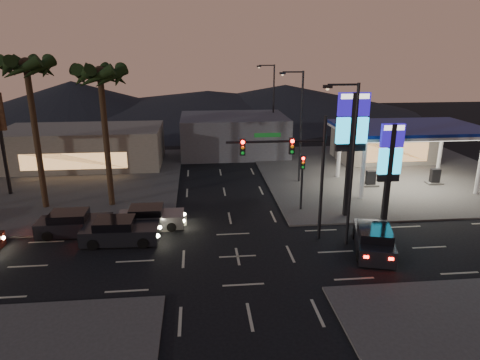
{
  "coord_description": "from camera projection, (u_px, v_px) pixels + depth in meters",
  "views": [
    {
      "loc": [
        -2.16,
        -22.84,
        11.91
      ],
      "look_at": [
        0.72,
        5.65,
        3.0
      ],
      "focal_mm": 32.0,
      "sensor_mm": 36.0,
      "label": 1
    }
  ],
  "objects": [
    {
      "name": "palm_a",
      "position": [
        101.0,
        83.0,
        30.8
      ],
      "size": [
        4.41,
        4.41,
        10.86
      ],
      "color": "black",
      "rests_on": "ground"
    },
    {
      "name": "hill_left",
      "position": [
        73.0,
        98.0,
        79.16
      ],
      "size": [
        40.0,
        40.0,
        6.0
      ],
      "primitive_type": "cone",
      "color": "black",
      "rests_on": "ground"
    },
    {
      "name": "corner_lot_nw",
      "position": [
        47.0,
        183.0,
        39.09
      ],
      "size": [
        24.0,
        24.0,
        0.12
      ],
      "primitive_type": "cube",
      "color": "#47443F",
      "rests_on": "ground"
    },
    {
      "name": "pylon_sign_short",
      "position": [
        390.0,
        158.0,
        29.39
      ],
      "size": [
        1.6,
        0.35,
        7.0
      ],
      "color": "black",
      "rests_on": "ground"
    },
    {
      "name": "car_lane_a_front",
      "position": [
        119.0,
        232.0,
        27.07
      ],
      "size": [
        4.98,
        2.22,
        1.6
      ],
      "color": "black",
      "rests_on": "ground"
    },
    {
      "name": "hill_center",
      "position": [
        208.0,
        101.0,
        81.85
      ],
      "size": [
        60.0,
        60.0,
        4.0
      ],
      "primitive_type": "cone",
      "color": "black",
      "rests_on": "ground"
    },
    {
      "name": "pedestal_signal",
      "position": [
        302.0,
        174.0,
        31.73
      ],
      "size": [
        0.32,
        0.39,
        4.3
      ],
      "color": "black",
      "rests_on": "ground"
    },
    {
      "name": "building_far_west",
      "position": [
        84.0,
        147.0,
        44.41
      ],
      "size": [
        16.0,
        8.0,
        4.0
      ],
      "primitive_type": "cube",
      "color": "#726B5B",
      "rests_on": "ground"
    },
    {
      "name": "gas_station",
      "position": [
        409.0,
        130.0,
        36.87
      ],
      "size": [
        12.2,
        8.2,
        5.47
      ],
      "color": "silver",
      "rests_on": "ground"
    },
    {
      "name": "car_lane_b_mid",
      "position": [
        74.0,
        224.0,
        28.29
      ],
      "size": [
        4.89,
        2.13,
        1.58
      ],
      "color": "black",
      "rests_on": "ground"
    },
    {
      "name": "streetlight_far",
      "position": [
        272.0,
        102.0,
        51.0
      ],
      "size": [
        2.14,
        0.25,
        10.0
      ],
      "color": "black",
      "rests_on": "ground"
    },
    {
      "name": "building_far_mid",
      "position": [
        233.0,
        135.0,
        49.68
      ],
      "size": [
        12.0,
        9.0,
        4.4
      ],
      "primitive_type": "cube",
      "color": "#4C4C51",
      "rests_on": "ground"
    },
    {
      "name": "ground",
      "position": [
        238.0,
        256.0,
        25.44
      ],
      "size": [
        140.0,
        140.0,
        0.0
      ],
      "primitive_type": "plane",
      "color": "black",
      "rests_on": "ground"
    },
    {
      "name": "suv_station",
      "position": [
        374.0,
        240.0,
        25.85
      ],
      "size": [
        3.29,
        5.22,
        1.63
      ],
      "color": "black",
      "rests_on": "ground"
    },
    {
      "name": "car_lane_b_front",
      "position": [
        150.0,
        218.0,
        29.41
      ],
      "size": [
        4.63,
        2.0,
        1.49
      ],
      "color": "slate",
      "rests_on": "ground"
    },
    {
      "name": "hill_right",
      "position": [
        285.0,
        98.0,
        83.14
      ],
      "size": [
        50.0,
        50.0,
        5.0
      ],
      "primitive_type": "cone",
      "color": "black",
      "rests_on": "ground"
    },
    {
      "name": "pylon_sign_tall",
      "position": [
        352.0,
        131.0,
        29.58
      ],
      "size": [
        2.2,
        0.35,
        9.0
      ],
      "color": "black",
      "rests_on": "ground"
    },
    {
      "name": "traffic_signal_mast",
      "position": [
        295.0,
        161.0,
        26.14
      ],
      "size": [
        6.1,
        0.39,
        8.0
      ],
      "color": "black",
      "rests_on": "ground"
    },
    {
      "name": "palm_b",
      "position": [
        27.0,
        76.0,
        30.16
      ],
      "size": [
        4.41,
        4.41,
        11.46
      ],
      "color": "black",
      "rests_on": "ground"
    },
    {
      "name": "streetlight_near",
      "position": [
        350.0,
        156.0,
        25.34
      ],
      "size": [
        2.14,
        0.25,
        10.0
      ],
      "color": "black",
      "rests_on": "ground"
    },
    {
      "name": "convenience_store",
      "position": [
        384.0,
        142.0,
        46.52
      ],
      "size": [
        10.0,
        6.0,
        4.0
      ],
      "primitive_type": "cube",
      "color": "#726B5B",
      "rests_on": "ground"
    },
    {
      "name": "streetlight_mid",
      "position": [
        299.0,
        121.0,
        37.69
      ],
      "size": [
        2.14,
        0.25,
        10.0
      ],
      "color": "black",
      "rests_on": "ground"
    },
    {
      "name": "corner_lot_ne",
      "position": [
        383.0,
        173.0,
        42.16
      ],
      "size": [
        24.0,
        24.0,
        0.12
      ],
      "primitive_type": "cube",
      "color": "#47443F",
      "rests_on": "ground"
    }
  ]
}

